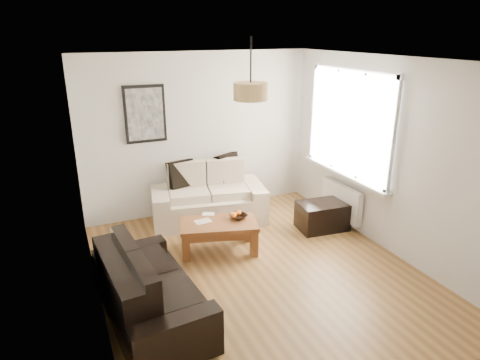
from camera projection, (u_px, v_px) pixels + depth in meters
name	position (u px, v px, depth m)	size (l,w,h in m)	color
floor	(259.00, 273.00, 5.34)	(4.50, 4.50, 0.00)	brown
ceiling	(263.00, 60.00, 4.47)	(3.80, 4.50, 0.00)	white
wall_back	(199.00, 134.00, 6.84)	(3.80, 0.04, 2.60)	silver
wall_front	(404.00, 271.00, 2.96)	(3.80, 0.04, 2.60)	silver
wall_left	(89.00, 201.00, 4.18)	(0.04, 4.50, 2.60)	silver
wall_right	(388.00, 157.00, 5.63)	(0.04, 4.50, 2.60)	silver
window_bay	(350.00, 123.00, 6.20)	(0.14, 1.90, 1.60)	white
radiator	(341.00, 201.00, 6.59)	(0.10, 0.90, 0.52)	white
poster	(145.00, 114.00, 6.36)	(0.62, 0.04, 0.87)	black
pendant_shade	(251.00, 91.00, 4.85)	(0.40, 0.40, 0.20)	tan
loveseat_cream	(208.00, 194.00, 6.71)	(1.76, 0.96, 0.87)	beige
sofa_leather	(150.00, 286.00, 4.40)	(1.74, 0.85, 0.75)	black
coffee_table	(219.00, 236.00, 5.81)	(1.04, 0.57, 0.43)	brown
ottoman	(323.00, 216.00, 6.47)	(0.74, 0.48, 0.42)	black
cushion_left	(181.00, 174.00, 6.65)	(0.42, 0.13, 0.42)	black
cushion_right	(228.00, 167.00, 6.95)	(0.44, 0.14, 0.44)	black
fruit_bowl	(239.00, 216.00, 5.85)	(0.24, 0.24, 0.06)	black
orange_a	(238.00, 213.00, 5.93)	(0.06, 0.06, 0.06)	orange
orange_b	(239.00, 213.00, 5.95)	(0.08, 0.08, 0.08)	orange
orange_c	(233.00, 215.00, 5.86)	(0.09, 0.09, 0.09)	orange
papers	(203.00, 221.00, 5.77)	(0.22, 0.16, 0.01)	beige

